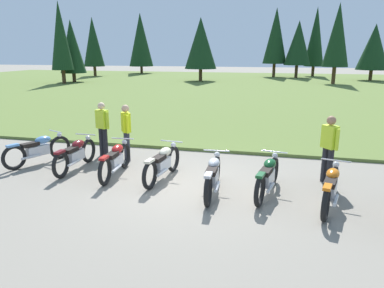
{
  "coord_description": "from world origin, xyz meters",
  "views": [
    {
      "loc": [
        2.11,
        -7.95,
        3.15
      ],
      "look_at": [
        0.0,
        0.6,
        0.9
      ],
      "focal_mm": 33.9,
      "sensor_mm": 36.0,
      "label": 1
    }
  ],
  "objects": [
    {
      "name": "motorcycle_maroon",
      "position": [
        -3.25,
        0.51,
        0.44
      ],
      "size": [
        0.62,
        2.1,
        0.88
      ],
      "color": "black",
      "rests_on": "ground"
    },
    {
      "name": "motorcycle_orange",
      "position": [
        3.21,
        -0.47,
        0.44
      ],
      "size": [
        0.73,
        2.07,
        0.88
      ],
      "color": "black",
      "rests_on": "ground"
    },
    {
      "name": "motorcycle_cream",
      "position": [
        -0.69,
        0.32,
        0.44
      ],
      "size": [
        0.62,
        2.1,
        0.88
      ],
      "color": "black",
      "rests_on": "ground"
    },
    {
      "name": "ground_plane",
      "position": [
        0.0,
        0.0,
        0.0
      ],
      "size": [
        140.0,
        140.0,
        0.0
      ],
      "primitive_type": "plane",
      "color": "gray"
    },
    {
      "name": "forest_treeline",
      "position": [
        -3.9,
        33.9,
        4.35
      ],
      "size": [
        37.24,
        26.86,
        8.48
      ],
      "color": "#47331E",
      "rests_on": "ground"
    },
    {
      "name": "grass_moorland",
      "position": [
        0.0,
        25.11,
        0.05
      ],
      "size": [
        80.0,
        44.0,
        0.1
      ],
      "primitive_type": "cube",
      "color": "#5B7033",
      "rests_on": "ground"
    },
    {
      "name": "motorcycle_red",
      "position": [
        -1.97,
        0.3,
        0.44
      ],
      "size": [
        0.62,
        2.1,
        0.88
      ],
      "color": "black",
      "rests_on": "ground"
    },
    {
      "name": "rider_checking_bike",
      "position": [
        -2.24,
        1.64,
        0.95
      ],
      "size": [
        0.39,
        0.47,
        1.67
      ],
      "color": "#2D2D38",
      "rests_on": "ground"
    },
    {
      "name": "motorcycle_british_green",
      "position": [
        1.92,
        -0.07,
        0.44
      ],
      "size": [
        0.65,
        2.08,
        0.88
      ],
      "color": "black",
      "rests_on": "ground"
    },
    {
      "name": "motorcycle_sky_blue",
      "position": [
        -4.58,
        0.72,
        0.44
      ],
      "size": [
        1.0,
        1.96,
        0.88
      ],
      "color": "black",
      "rests_on": "ground"
    },
    {
      "name": "rider_near_row_end",
      "position": [
        -3.15,
        1.92,
        0.95
      ],
      "size": [
        0.52,
        0.33,
        1.67
      ],
      "color": "black",
      "rests_on": "ground"
    },
    {
      "name": "rider_with_back_turned",
      "position": [
        3.3,
        1.09,
        0.95
      ],
      "size": [
        0.4,
        0.45,
        1.67
      ],
      "color": "black",
      "rests_on": "ground"
    },
    {
      "name": "motorcycle_silver",
      "position": [
        0.71,
        -0.32,
        0.44
      ],
      "size": [
        0.62,
        2.1,
        0.88
      ],
      "color": "black",
      "rests_on": "ground"
    }
  ]
}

